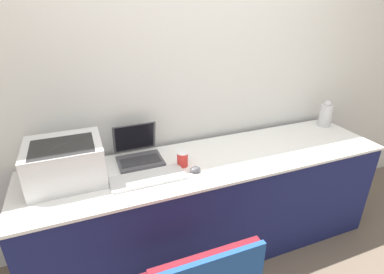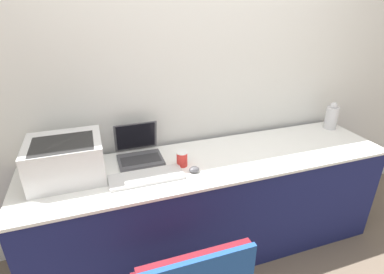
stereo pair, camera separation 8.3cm
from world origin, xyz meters
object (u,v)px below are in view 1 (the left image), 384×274
external_keyboard (148,178)px  mouse (195,169)px  laptop_left (138,152)px  metal_pitcher (326,115)px  coffee_cup (182,159)px  printer (65,161)px

external_keyboard → mouse: (0.31, -0.03, 0.01)m
laptop_left → external_keyboard: (-0.00, -0.28, -0.04)m
mouse → external_keyboard: bearing=175.2°
laptop_left → external_keyboard: bearing=-90.6°
laptop_left → metal_pitcher: 1.66m
mouse → metal_pitcher: metal_pitcher is taller
external_keyboard → coffee_cup: size_ratio=4.41×
printer → coffee_cup: printer is taller
external_keyboard → coffee_cup: coffee_cup is taller
metal_pitcher → laptop_left: bearing=179.8°
printer → coffee_cup: (0.72, -0.10, -0.08)m
mouse → laptop_left: bearing=134.6°
external_keyboard → metal_pitcher: metal_pitcher is taller
printer → metal_pitcher: size_ratio=1.89×
external_keyboard → metal_pitcher: size_ratio=2.00×
laptop_left → metal_pitcher: bearing=-0.2°
printer → external_keyboard: bearing=-21.1°
external_keyboard → metal_pitcher: bearing=9.5°
printer → metal_pitcher: 2.12m
laptop_left → external_keyboard: 0.29m
laptop_left → metal_pitcher: (1.66, -0.01, 0.05)m
coffee_cup → laptop_left: bearing=141.6°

